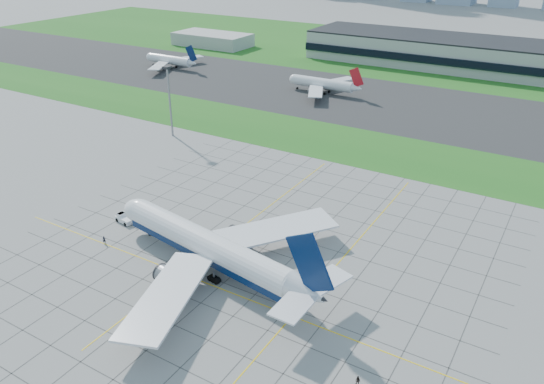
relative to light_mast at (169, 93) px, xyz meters
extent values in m
plane|color=gray|center=(70.00, -65.00, -16.18)|extent=(1400.00, 1400.00, 0.00)
cube|color=#1F621C|center=(70.00, 25.00, -16.16)|extent=(700.00, 35.00, 0.04)
cube|color=#383838|center=(70.00, 80.00, -16.15)|extent=(700.00, 75.00, 0.04)
cube|color=#1F621C|center=(70.00, 190.00, -16.16)|extent=(700.00, 145.00, 0.04)
cube|color=#474744|center=(22.00, -55.00, -16.17)|extent=(0.18, 130.00, 0.02)
cube|color=#474744|center=(30.00, -55.00, -16.17)|extent=(0.18, 130.00, 0.02)
cube|color=#474744|center=(38.00, -55.00, -16.17)|extent=(0.18, 130.00, 0.02)
cube|color=#474744|center=(46.00, -55.00, -16.17)|extent=(0.18, 130.00, 0.02)
cube|color=#474744|center=(54.00, -55.00, -16.17)|extent=(0.18, 130.00, 0.02)
cube|color=#474744|center=(62.00, -55.00, -16.17)|extent=(0.18, 130.00, 0.02)
cube|color=#474744|center=(70.00, -55.00, -16.17)|extent=(0.18, 130.00, 0.02)
cube|color=#474744|center=(78.00, -55.00, -16.17)|extent=(0.18, 130.00, 0.02)
cube|color=#474744|center=(86.00, -55.00, -16.17)|extent=(0.18, 130.00, 0.02)
cube|color=#474744|center=(94.00, -55.00, -16.17)|extent=(0.18, 130.00, 0.02)
cube|color=#474744|center=(102.00, -55.00, -16.17)|extent=(0.18, 130.00, 0.02)
cube|color=#474744|center=(110.00, -55.00, -16.17)|extent=(0.18, 130.00, 0.02)
cube|color=#474744|center=(118.00, -55.00, -16.17)|extent=(0.18, 130.00, 0.02)
cube|color=#474744|center=(70.00, -97.00, -16.17)|extent=(110.00, 0.18, 0.02)
cube|color=#474744|center=(70.00, -89.00, -16.17)|extent=(110.00, 0.18, 0.02)
cube|color=#474744|center=(70.00, -81.00, -16.17)|extent=(110.00, 0.18, 0.02)
cube|color=#474744|center=(70.00, -73.00, -16.17)|extent=(110.00, 0.18, 0.02)
cube|color=#474744|center=(70.00, -65.00, -16.17)|extent=(110.00, 0.18, 0.02)
cube|color=#474744|center=(70.00, -57.00, -16.17)|extent=(110.00, 0.18, 0.02)
cube|color=#474744|center=(70.00, -49.00, -16.17)|extent=(110.00, 0.18, 0.02)
cube|color=#474744|center=(70.00, -41.00, -16.17)|extent=(110.00, 0.18, 0.02)
cube|color=#474744|center=(70.00, -33.00, -16.17)|extent=(110.00, 0.18, 0.02)
cube|color=#474744|center=(70.00, -25.00, -16.17)|extent=(110.00, 0.18, 0.02)
cube|color=#474744|center=(70.00, -17.00, -16.17)|extent=(110.00, 0.18, 0.02)
cube|color=#474744|center=(70.00, -9.00, -16.17)|extent=(110.00, 0.18, 0.02)
cube|color=#474744|center=(70.00, -1.00, -16.17)|extent=(110.00, 0.18, 0.02)
cube|color=yellow|center=(70.00, -67.00, -16.16)|extent=(120.00, 0.25, 0.03)
cube|color=yellow|center=(60.00, -45.00, -16.16)|extent=(0.25, 100.00, 0.03)
cube|color=yellow|center=(88.00, -45.00, -16.16)|extent=(0.25, 100.00, 0.03)
cube|color=#B7B7B2|center=(-90.00, 145.00, -12.18)|extent=(50.00, 25.00, 8.00)
cylinder|color=gray|center=(0.00, 0.00, -3.68)|extent=(0.70, 0.70, 25.00)
cube|color=black|center=(0.00, 0.00, 9.02)|extent=(2.50, 2.50, 0.80)
cylinder|color=white|center=(63.41, -61.60, -10.41)|extent=(47.81, 13.67, 6.19)
cube|color=#071D48|center=(63.41, -61.60, -12.37)|extent=(47.74, 13.26, 1.65)
ellipsoid|color=white|center=(40.00, -57.82, -10.41)|extent=(10.76, 7.69, 6.19)
cube|color=black|center=(37.76, -57.46, -9.89)|extent=(2.77, 3.62, 0.62)
cone|color=white|center=(90.38, -65.96, -10.10)|extent=(9.08, 7.12, 5.88)
cube|color=#071D48|center=(90.89, -66.04, -3.19)|extent=(11.18, 2.30, 13.16)
cube|color=white|center=(72.15, -46.30, -11.44)|extent=(24.23, 28.95, 1.00)
cube|color=white|center=(66.89, -78.88, -11.44)|extent=(17.25, 30.32, 1.00)
cylinder|color=slate|center=(65.13, -50.92, -13.50)|extent=(7.24, 4.94, 3.92)
cylinder|color=slate|center=(61.68, -72.29, -13.50)|extent=(7.24, 4.94, 3.92)
cylinder|color=gray|center=(42.54, -58.23, -14.84)|extent=(0.43, 0.43, 2.68)
cylinder|color=black|center=(42.54, -58.23, -15.61)|extent=(1.20, 0.69, 1.13)
cylinder|color=black|center=(69.02, -59.17, -15.51)|extent=(1.52, 1.44, 1.34)
cylinder|color=black|center=(67.97, -65.68, -15.51)|extent=(1.52, 1.44, 1.34)
cube|color=white|center=(32.42, -56.63, -15.39)|extent=(5.62, 3.28, 1.23)
cube|color=white|center=(31.03, -56.40, -14.51)|extent=(1.88, 2.17, 0.97)
cube|color=black|center=(31.03, -56.40, -14.33)|extent=(1.67, 1.97, 0.62)
cube|color=gray|center=(36.16, -57.23, -15.65)|extent=(2.64, 0.58, 0.16)
cylinder|color=black|center=(30.86, -55.22, -15.70)|extent=(1.03, 0.59, 0.97)
cylinder|color=black|center=(30.49, -57.48, -15.70)|extent=(1.03, 0.59, 0.97)
cylinder|color=black|center=(34.34, -55.78, -15.70)|extent=(1.03, 0.59, 0.97)
cylinder|color=black|center=(33.98, -58.04, -15.70)|extent=(1.03, 0.59, 0.97)
imported|color=black|center=(35.73, -66.75, -15.22)|extent=(0.83, 0.82, 1.93)
imported|color=black|center=(105.93, -76.79, -15.23)|extent=(1.03, 0.87, 1.89)
cylinder|color=white|center=(-71.94, 81.90, -11.68)|extent=(27.86, 4.80, 4.80)
cube|color=#071948|center=(-56.46, 81.90, -6.68)|extent=(7.46, 0.40, 9.15)
cube|color=white|center=(-70.00, 92.90, -12.48)|extent=(13.89, 20.66, 0.40)
cube|color=white|center=(-70.00, 70.90, -12.48)|extent=(13.89, 20.66, 0.40)
cylinder|color=black|center=(-69.62, 84.10, -15.68)|extent=(1.00, 1.00, 1.00)
cylinder|color=black|center=(-69.62, 79.70, -15.68)|extent=(1.00, 1.00, 1.00)
cylinder|color=white|center=(22.12, 80.12, -11.68)|extent=(29.78, 4.80, 4.80)
cube|color=red|center=(38.67, 80.12, -6.68)|extent=(7.46, 0.40, 9.15)
cube|color=white|center=(24.19, 91.12, -12.48)|extent=(13.89, 20.66, 0.40)
cube|color=white|center=(24.19, 69.12, -12.48)|extent=(13.89, 20.66, 0.40)
cylinder|color=black|center=(24.60, 82.32, -15.68)|extent=(1.00, 1.00, 1.00)
cylinder|color=black|center=(24.60, 77.92, -15.68)|extent=(1.00, 1.00, 1.00)
camera|label=1|loc=(127.22, -139.81, 51.99)|focal=35.00mm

